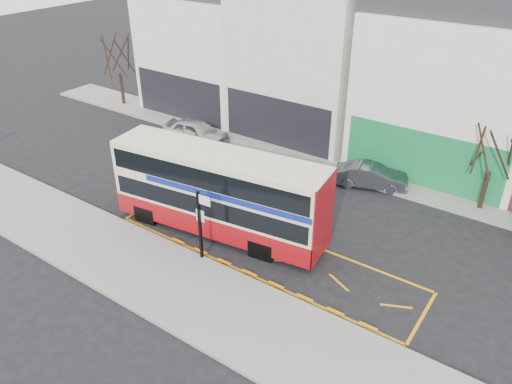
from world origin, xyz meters
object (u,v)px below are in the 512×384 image
Objects in this scene: car_silver at (196,131)px; street_tree_left at (116,45)px; car_grey at (371,176)px; street_tree_right at (498,137)px; bus_stop_post at (201,219)px; double_decker_bus at (220,192)px.

car_silver is 9.95m from street_tree_left.
car_grey is 0.67× the size of street_tree_right.
car_silver is at bearing -173.98° from street_tree_right.
street_tree_right is (25.89, -0.28, -0.55)m from street_tree_left.
double_decker_bus is at bearing 104.37° from bus_stop_post.
street_tree_right is at bearing 47.09° from bus_stop_post.
double_decker_bus is 12.98m from street_tree_right.
car_silver is 1.13× the size of car_grey.
car_silver is (-8.27, 9.16, -1.33)m from bus_stop_post.
street_tree_right is (9.38, 8.79, 1.85)m from double_decker_bus.
double_decker_bus is at bearing -139.48° from car_silver.
street_tree_left is at bearing 143.77° from double_decker_bus.
double_decker_bus reaches higher than car_silver.
car_silver is at bearing 75.48° from car_grey.
street_tree_left is (-17.25, 11.22, 2.42)m from bus_stop_post.
car_silver is at bearing 129.62° from double_decker_bus.
bus_stop_post is 12.41m from car_silver.
street_tree_right reaches higher than car_grey.
car_silver reaches higher than car_grey.
bus_stop_post is at bearing -128.28° from street_tree_right.
street_tree_left is at bearing 67.64° from car_grey.
street_tree_left is (-20.45, 1.11, 3.86)m from car_grey.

